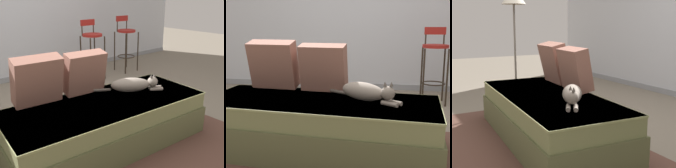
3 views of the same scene
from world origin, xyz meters
The scene contains 10 objects.
ground_plane centered at (0.00, 0.00, 0.00)m, with size 16.00×16.00×0.00m, color slate.
wall_back_panel centered at (0.00, 2.25, 1.30)m, with size 8.00×0.10×2.60m, color silver.
wall_baseboard_trim centered at (0.00, 2.20, 0.04)m, with size 8.00×0.02×0.09m, color gray.
area_rug centered at (0.00, -0.70, 0.00)m, with size 2.71×1.95×0.01m, color brown.
couch centered at (0.00, -0.40, 0.23)m, with size 2.07×0.99×0.46m.
throw_pillow_corner centered at (-0.53, -0.04, 0.70)m, with size 0.46×0.29×0.47m.
throw_pillow_middle centered at (-0.03, -0.07, 0.68)m, with size 0.44×0.26×0.45m.
cat centered at (0.39, -0.36, 0.53)m, with size 0.65×0.47×0.19m.
bar_stool_near_window centered at (1.16, 1.45, 0.62)m, with size 0.34×0.34×1.02m.
bar_stool_by_doorway centered at (1.96, 1.45, 0.62)m, with size 0.34×0.34×1.05m.
Camera 1 is at (-1.47, -2.23, 1.46)m, focal length 42.00 mm.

